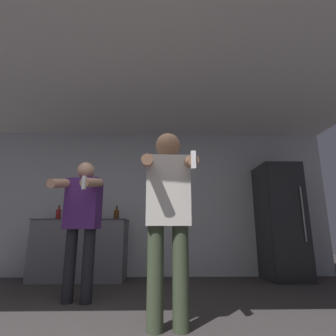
{
  "coord_description": "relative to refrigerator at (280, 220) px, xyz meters",
  "views": [
    {
      "loc": [
        0.5,
        -1.64,
        0.77
      ],
      "look_at": [
        0.55,
        0.63,
        1.31
      ],
      "focal_mm": 28.0,
      "sensor_mm": 36.0,
      "label": 1
    }
  ],
  "objects": [
    {
      "name": "bottle_amber_bourbon",
      "position": [
        -3.22,
        0.07,
        0.12
      ],
      "size": [
        0.08,
        0.08,
        0.26
      ],
      "color": "silver",
      "rests_on": "counter"
    },
    {
      "name": "bottle_dark_rum",
      "position": [
        -2.72,
        0.07,
        0.1
      ],
      "size": [
        0.09,
        0.09,
        0.23
      ],
      "color": "#563314",
      "rests_on": "counter"
    },
    {
      "name": "refrigerator",
      "position": [
        0.0,
        0.0,
        0.0
      ],
      "size": [
        0.62,
        0.73,
        1.85
      ],
      "color": "#262628",
      "rests_on": "ground_plane"
    },
    {
      "name": "wall_back",
      "position": [
        -2.47,
        0.38,
        0.35
      ],
      "size": [
        7.0,
        0.06,
        2.55
      ],
      "color": "#B2B7BC",
      "rests_on": "ground_plane"
    },
    {
      "name": "bottle_red_label",
      "position": [
        -3.44,
        0.07,
        0.11
      ],
      "size": [
        0.07,
        0.07,
        0.27
      ],
      "color": "black",
      "rests_on": "counter"
    },
    {
      "name": "ceiling_slab",
      "position": [
        -2.47,
        -1.19,
        1.65
      ],
      "size": [
        7.0,
        3.59,
        0.05
      ],
      "color": "silver",
      "rests_on": "wall_back"
    },
    {
      "name": "person_man_side",
      "position": [
        -2.89,
        -1.29,
        0.01
      ],
      "size": [
        0.53,
        0.58,
        1.57
      ],
      "color": "black",
      "rests_on": "ground_plane"
    },
    {
      "name": "counter",
      "position": [
        -3.27,
        0.06,
        -0.45
      ],
      "size": [
        1.46,
        0.62,
        0.94
      ],
      "color": "slate",
      "rests_on": "ground_plane"
    },
    {
      "name": "person_woman_foreground",
      "position": [
        -1.92,
        -2.11,
        0.02
      ],
      "size": [
        0.46,
        0.45,
        1.63
      ],
      "color": "#38422D",
      "rests_on": "ground_plane"
    },
    {
      "name": "bottle_green_wine",
      "position": [
        -3.68,
        0.07,
        0.1
      ],
      "size": [
        0.08,
        0.08,
        0.23
      ],
      "color": "maroon",
      "rests_on": "counter"
    }
  ]
}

